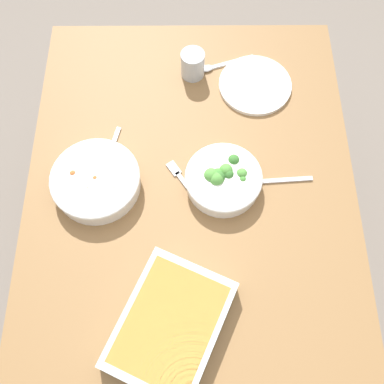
# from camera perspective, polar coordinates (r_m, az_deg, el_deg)

# --- Properties ---
(ground_plane) EXTENTS (6.00, 6.00, 0.00)m
(ground_plane) POSITION_cam_1_polar(r_m,az_deg,el_deg) (1.91, 0.00, -9.25)
(ground_plane) COLOR slate
(dining_table) EXTENTS (1.20, 0.90, 0.74)m
(dining_table) POSITION_cam_1_polar(r_m,az_deg,el_deg) (1.29, 0.00, -1.65)
(dining_table) COLOR olive
(dining_table) RESTS_ON ground_plane
(stew_bowl) EXTENTS (0.24, 0.24, 0.06)m
(stew_bowl) POSITION_cam_1_polar(r_m,az_deg,el_deg) (1.22, -12.03, 1.40)
(stew_bowl) COLOR white
(stew_bowl) RESTS_ON dining_table
(broccoli_bowl) EXTENTS (0.21, 0.21, 0.07)m
(broccoli_bowl) POSITION_cam_1_polar(r_m,az_deg,el_deg) (1.20, 4.13, 1.64)
(broccoli_bowl) COLOR white
(broccoli_bowl) RESTS_ON dining_table
(baking_dish) EXTENTS (0.36, 0.32, 0.06)m
(baking_dish) POSITION_cam_1_polar(r_m,az_deg,el_deg) (1.08, -2.63, -16.63)
(baking_dish) COLOR silver
(baking_dish) RESTS_ON dining_table
(drink_cup) EXTENTS (0.07, 0.07, 0.08)m
(drink_cup) POSITION_cam_1_polar(r_m,az_deg,el_deg) (1.40, 0.21, 15.90)
(drink_cup) COLOR #B2BCC6
(drink_cup) RESTS_ON dining_table
(side_plate) EXTENTS (0.22, 0.22, 0.01)m
(side_plate) POSITION_cam_1_polar(r_m,az_deg,el_deg) (1.41, 8.17, 13.37)
(side_plate) COLOR white
(side_plate) RESTS_ON dining_table
(spoon_by_stew) EXTENTS (0.17, 0.06, 0.01)m
(spoon_by_stew) POSITION_cam_1_polar(r_m,az_deg,el_deg) (1.27, -10.69, 3.93)
(spoon_by_stew) COLOR silver
(spoon_by_stew) RESTS_ON dining_table
(spoon_by_broccoli) EXTENTS (0.03, 0.18, 0.01)m
(spoon_by_broccoli) POSITION_cam_1_polar(r_m,az_deg,el_deg) (1.24, 10.26, 1.44)
(spoon_by_broccoli) COLOR silver
(spoon_by_broccoli) RESTS_ON dining_table
(spoon_spare) EXTENTS (0.07, 0.17, 0.01)m
(spoon_spare) POSITION_cam_1_polar(r_m,az_deg,el_deg) (1.44, 3.64, 15.85)
(spoon_spare) COLOR silver
(spoon_spare) RESTS_ON dining_table
(fork_on_table) EXTENTS (0.16, 0.11, 0.01)m
(fork_on_table) POSITION_cam_1_polar(r_m,az_deg,el_deg) (1.22, -0.87, 1.22)
(fork_on_table) COLOR silver
(fork_on_table) RESTS_ON dining_table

